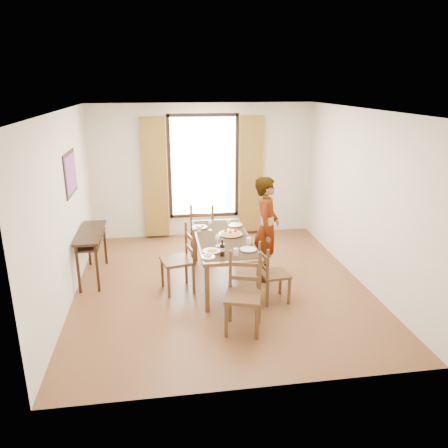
{
  "coord_description": "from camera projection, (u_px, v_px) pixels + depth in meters",
  "views": [
    {
      "loc": [
        -0.89,
        -6.26,
        3.08
      ],
      "look_at": [
        0.06,
        0.05,
        1.0
      ],
      "focal_mm": 35.0,
      "sensor_mm": 36.0,
      "label": 1
    }
  ],
  "objects": [
    {
      "name": "console_table",
      "position": [
        91.0,
        238.0,
        7.03
      ],
      "size": [
        0.38,
        1.2,
        0.8
      ],
      "color": "black",
      "rests_on": "ground"
    },
    {
      "name": "tumbler_a",
      "position": [
        249.0,
        241.0,
        6.56
      ],
      "size": [
        0.07,
        0.07,
        0.1
      ],
      "primitive_type": "cylinder",
      "color": "silver",
      "rests_on": "dining_table"
    },
    {
      "name": "tumbler_c",
      "position": [
        236.0,
        252.0,
        6.13
      ],
      "size": [
        0.07,
        0.07,
        0.1
      ],
      "primitive_type": "cylinder",
      "color": "silver",
      "rests_on": "dining_table"
    },
    {
      "name": "caprese_plate",
      "position": [
        208.0,
        256.0,
        6.06
      ],
      "size": [
        0.2,
        0.2,
        0.04
      ],
      "primitive_type": null,
      "color": "silver",
      "rests_on": "dining_table"
    },
    {
      "name": "plate_nw",
      "position": [
        200.0,
        226.0,
        7.3
      ],
      "size": [
        0.27,
        0.27,
        0.05
      ],
      "primitive_type": null,
      "color": "silver",
      "rests_on": "dining_table"
    },
    {
      "name": "chair_north",
      "position": [
        203.0,
        231.0,
        8.03
      ],
      "size": [
        0.52,
        0.52,
        1.01
      ],
      "rotation": [
        0.0,
        0.0,
        2.95
      ],
      "color": "brown",
      "rests_on": "ground"
    },
    {
      "name": "chair_east",
      "position": [
        272.0,
        275.0,
        6.33
      ],
      "size": [
        0.44,
        0.44,
        0.88
      ],
      "rotation": [
        0.0,
        0.0,
        1.69
      ],
      "color": "brown",
      "rests_on": "ground"
    },
    {
      "name": "plate_ne",
      "position": [
        235.0,
        224.0,
        7.4
      ],
      "size": [
        0.27,
        0.27,
        0.05
      ],
      "primitive_type": null,
      "color": "silver",
      "rests_on": "dining_table"
    },
    {
      "name": "wine_glass_b",
      "position": [
        229.0,
        224.0,
        7.18
      ],
      "size": [
        0.08,
        0.08,
        0.18
      ],
      "primitive_type": null,
      "color": "white",
      "rests_on": "dining_table"
    },
    {
      "name": "plate_sw",
      "position": [
        212.0,
        250.0,
        6.26
      ],
      "size": [
        0.27,
        0.27,
        0.05
      ],
      "primitive_type": null,
      "color": "silver",
      "rests_on": "dining_table"
    },
    {
      "name": "chair_west",
      "position": [
        180.0,
        261.0,
        6.66
      ],
      "size": [
        0.55,
        0.55,
        1.03
      ],
      "rotation": [
        0.0,
        0.0,
        -1.34
      ],
      "color": "brown",
      "rests_on": "ground"
    },
    {
      "name": "ground",
      "position": [
        221.0,
        285.0,
        6.96
      ],
      "size": [
        5.0,
        5.0,
        0.0
      ],
      "primitive_type": "plane",
      "color": "#57341B",
      "rests_on": "ground"
    },
    {
      "name": "chair_south",
      "position": [
        243.0,
        296.0,
        5.59
      ],
      "size": [
        0.56,
        0.56,
        1.02
      ],
      "rotation": [
        0.0,
        0.0,
        -0.29
      ],
      "color": "brown",
      "rests_on": "ground"
    },
    {
      "name": "tumbler_b",
      "position": [
        199.0,
        229.0,
        7.09
      ],
      "size": [
        0.07,
        0.07,
        0.1
      ],
      "primitive_type": "cylinder",
      "color": "silver",
      "rests_on": "dining_table"
    },
    {
      "name": "pasta_platter",
      "position": [
        231.0,
        232.0,
        6.95
      ],
      "size": [
        0.4,
        0.4,
        0.1
      ],
      "primitive_type": null,
      "color": "#D5451B",
      "rests_on": "dining_table"
    },
    {
      "name": "wine_glass_a",
      "position": [
        218.0,
        240.0,
        6.46
      ],
      "size": [
        0.08,
        0.08,
        0.18
      ],
      "primitive_type": null,
      "color": "white",
      "rests_on": "dining_table"
    },
    {
      "name": "room_shell",
      "position": [
        219.0,
        189.0,
        6.6
      ],
      "size": [
        4.6,
        5.1,
        2.74
      ],
      "color": "silver",
      "rests_on": "ground"
    },
    {
      "name": "dining_table",
      "position": [
        223.0,
        242.0,
        6.86
      ],
      "size": [
        0.85,
        1.99,
        0.76
      ],
      "color": "brown",
      "rests_on": "ground"
    },
    {
      "name": "plate_se",
      "position": [
        248.0,
        248.0,
        6.32
      ],
      "size": [
        0.27,
        0.27,
        0.05
      ],
      "primitive_type": null,
      "color": "silver",
      "rests_on": "dining_table"
    },
    {
      "name": "wine_glass_c",
      "position": [
        210.0,
        225.0,
        7.15
      ],
      "size": [
        0.08,
        0.08,
        0.18
      ],
      "primitive_type": null,
      "color": "white",
      "rests_on": "dining_table"
    },
    {
      "name": "man",
      "position": [
        267.0,
        229.0,
        6.96
      ],
      "size": [
        0.89,
        0.82,
        1.69
      ],
      "primitive_type": "imported",
      "rotation": [
        0.0,
        0.0,
        1.2
      ],
      "color": "gray",
      "rests_on": "ground"
    },
    {
      "name": "wine_bottle",
      "position": [
        222.0,
        248.0,
        6.08
      ],
      "size": [
        0.07,
        0.07,
        0.25
      ],
      "primitive_type": null,
      "color": "black",
      "rests_on": "dining_table"
    }
  ]
}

